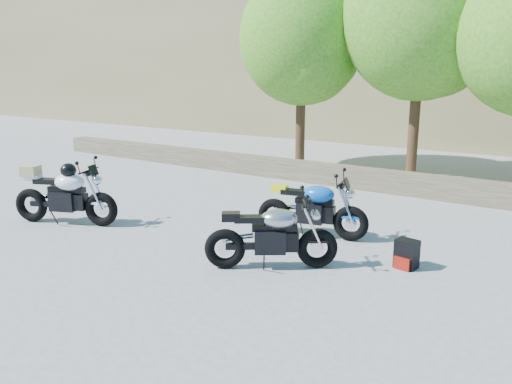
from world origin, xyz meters
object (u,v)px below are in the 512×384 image
silver_bike (272,237)px  blue_bike (313,209)px  backpack (406,254)px  white_bike (64,194)px

silver_bike → blue_bike: size_ratio=0.84×
blue_bike → backpack: (1.83, -0.52, -0.28)m
blue_bike → white_bike: bearing=-167.3°
silver_bike → white_bike: bearing=148.7°
white_bike → blue_bike: bearing=2.4°
blue_bike → backpack: size_ratio=4.64×
silver_bike → backpack: bearing=-0.9°
white_bike → blue_bike: 4.62m
blue_bike → backpack: bearing=-28.6°
white_bike → blue_bike: (4.17, 2.00, -0.09)m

